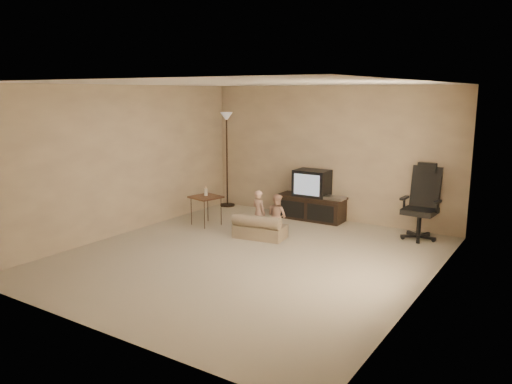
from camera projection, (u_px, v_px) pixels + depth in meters
floor at (248, 257)px, 7.34m from camera, size 5.50×5.50×0.00m
room_shell at (248, 154)px, 7.03m from camera, size 5.50×5.50×5.50m
tv_stand at (312, 199)px, 9.43m from camera, size 1.33×0.51×0.95m
office_chair at (421, 212)px, 8.19m from camera, size 0.62×0.64×1.25m
side_table at (206, 197)px, 9.01m from camera, size 0.58×0.58×0.72m
floor_lamp at (227, 138)px, 10.34m from camera, size 0.31×0.31×1.97m
child_sofa at (259, 229)px, 8.24m from camera, size 0.89×0.59×0.41m
toddler_left at (259, 212)px, 8.44m from camera, size 0.32×0.27×0.76m
toddler_right at (277, 216)px, 8.27m from camera, size 0.39×0.28×0.73m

